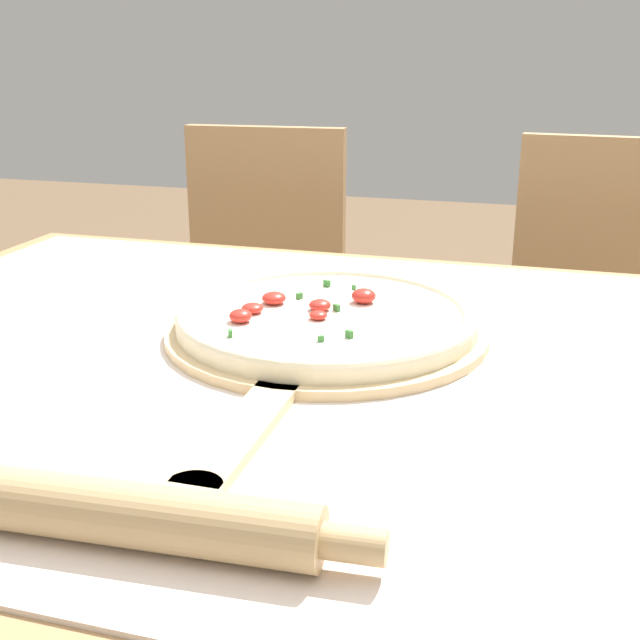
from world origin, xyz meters
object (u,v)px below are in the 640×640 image
object	(u,v)px
pizza	(326,316)
chair_right	(595,324)
rolling_pin	(103,511)
pizza_peel	(322,336)
chair_left	(257,295)

from	to	relation	value
pizza	chair_right	bearing A→B (deg)	64.53
chair_right	rolling_pin	bearing A→B (deg)	-104.04
pizza	chair_right	size ratio (longest dim) A/B	0.41
pizza	chair_right	distance (m)	0.89
pizza	rolling_pin	size ratio (longest dim) A/B	0.89
pizza_peel	chair_right	world-z (taller)	chair_right
chair_left	chair_right	xyz separation A→B (m)	(0.76, -0.00, 0.00)
pizza_peel	chair_right	size ratio (longest dim) A/B	0.69
pizza_peel	chair_left	bearing A→B (deg)	115.82
pizza	pizza_peel	bearing A→B (deg)	-88.83
pizza_peel	pizza	xyz separation A→B (m)	(-0.00, 0.02, 0.02)
pizza	rolling_pin	bearing A→B (deg)	-94.67
rolling_pin	chair_right	world-z (taller)	chair_right
pizza_peel	rolling_pin	xyz separation A→B (m)	(-0.04, -0.44, 0.02)
rolling_pin	chair_right	size ratio (longest dim) A/B	0.46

